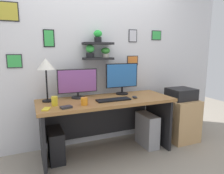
{
  "coord_description": "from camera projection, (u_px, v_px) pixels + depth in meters",
  "views": [
    {
      "loc": [
        -0.93,
        -2.42,
        1.37
      ],
      "look_at": [
        0.1,
        0.05,
        0.9
      ],
      "focal_mm": 32.57,
      "sensor_mm": 36.0,
      "label": 1
    }
  ],
  "objects": [
    {
      "name": "ground_plane",
      "position": [
        107.0,
        152.0,
        2.79
      ],
      "size": [
        8.0,
        8.0,
        0.0
      ],
      "primitive_type": "plane",
      "color": "gray"
    },
    {
      "name": "back_wall_assembly",
      "position": [
        95.0,
        52.0,
        2.95
      ],
      "size": [
        4.4,
        0.24,
        2.7
      ],
      "color": "silver",
      "rests_on": "ground"
    },
    {
      "name": "desk",
      "position": [
        105.0,
        113.0,
        2.75
      ],
      "size": [
        1.76,
        0.68,
        0.75
      ],
      "color": "#9E6B38",
      "rests_on": "ground"
    },
    {
      "name": "monitor_left",
      "position": [
        78.0,
        83.0,
        2.7
      ],
      "size": [
        0.53,
        0.18,
        0.39
      ],
      "color": "black",
      "rests_on": "desk"
    },
    {
      "name": "monitor_right",
      "position": [
        122.0,
        77.0,
        2.94
      ],
      "size": [
        0.49,
        0.18,
        0.45
      ],
      "color": "black",
      "rests_on": "desk"
    },
    {
      "name": "keyboard",
      "position": [
        114.0,
        100.0,
        2.59
      ],
      "size": [
        0.44,
        0.14,
        0.02
      ],
      "primitive_type": "cube",
      "color": "black",
      "rests_on": "desk"
    },
    {
      "name": "computer_mouse",
      "position": [
        135.0,
        97.0,
        2.72
      ],
      "size": [
        0.06,
        0.09,
        0.03
      ],
      "primitive_type": "ellipsoid",
      "color": "#2D2D33",
      "rests_on": "desk"
    },
    {
      "name": "desk_lamp",
      "position": [
        46.0,
        66.0,
        2.46
      ],
      "size": [
        0.21,
        0.21,
        0.54
      ],
      "color": "black",
      "rests_on": "desk"
    },
    {
      "name": "cell_phone",
      "position": [
        46.0,
        109.0,
        2.2
      ],
      "size": [
        0.11,
        0.16,
        0.01
      ],
      "primitive_type": "cube",
      "rotation": [
        0.0,
        0.0,
        -0.34
      ],
      "color": "yellow",
      "rests_on": "desk"
    },
    {
      "name": "coffee_mug",
      "position": [
        84.0,
        101.0,
        2.36
      ],
      "size": [
        0.08,
        0.08,
        0.09
      ],
      "primitive_type": "cylinder",
      "color": "orange",
      "rests_on": "desk"
    },
    {
      "name": "scissors_tray",
      "position": [
        66.0,
        107.0,
        2.24
      ],
      "size": [
        0.14,
        0.11,
        0.02
      ],
      "primitive_type": "cube",
      "rotation": [
        0.0,
        0.0,
        0.24
      ],
      "color": "#2D2D33",
      "rests_on": "desk"
    },
    {
      "name": "water_cup",
      "position": [
        55.0,
        101.0,
        2.34
      ],
      "size": [
        0.07,
        0.07,
        0.11
      ],
      "primitive_type": "cylinder",
      "color": "yellow",
      "rests_on": "desk"
    },
    {
      "name": "drawer_cabinet",
      "position": [
        180.0,
        119.0,
        3.18
      ],
      "size": [
        0.44,
        0.5,
        0.64
      ],
      "primitive_type": "cube",
      "color": "tan",
      "rests_on": "ground"
    },
    {
      "name": "printer",
      "position": [
        181.0,
        94.0,
        3.11
      ],
      "size": [
        0.38,
        0.34,
        0.17
      ],
      "primitive_type": "cube",
      "color": "black",
      "rests_on": "drawer_cabinet"
    },
    {
      "name": "computer_tower_left",
      "position": [
        56.0,
        145.0,
        2.58
      ],
      "size": [
        0.18,
        0.4,
        0.39
      ],
      "primitive_type": "cube",
      "color": "black",
      "rests_on": "ground"
    },
    {
      "name": "computer_tower_right",
      "position": [
        147.0,
        130.0,
        2.97
      ],
      "size": [
        0.18,
        0.4,
        0.47
      ],
      "primitive_type": "cube",
      "color": "#99999E",
      "rests_on": "ground"
    }
  ]
}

